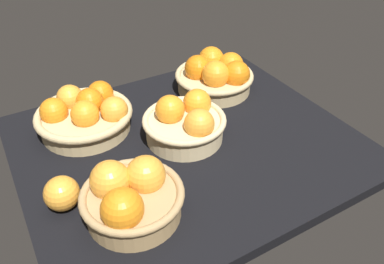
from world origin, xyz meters
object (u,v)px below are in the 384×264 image
basket_center (186,122)px  basket_far_right (216,75)px  basket_near_left (131,197)px  loose_orange_front_gap (62,193)px  basket_far_left (85,114)px

basket_center → basket_far_right: basket_center is taller
basket_near_left → loose_orange_front_gap: 14.93cm
basket_center → basket_far_left: size_ratio=0.84×
basket_center → loose_orange_front_gap: 35.39cm
basket_near_left → basket_far_right: bearing=39.0°
basket_far_left → basket_near_left: bearing=-92.4°
basket_near_left → loose_orange_front_gap: (-11.65, 9.24, -1.32)cm
basket_center → loose_orange_front_gap: size_ratio=2.87×
basket_far_right → loose_orange_front_gap: 60.32cm
basket_far_right → basket_center: bearing=-139.4°
basket_far_left → loose_orange_front_gap: bearing=-117.4°
basket_far_right → loose_orange_front_gap: bearing=-155.0°
basket_far_left → loose_orange_front_gap: size_ratio=3.41×
basket_near_left → basket_center: bearing=37.5°
basket_far_right → basket_far_left: size_ratio=0.95×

